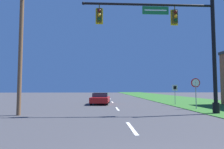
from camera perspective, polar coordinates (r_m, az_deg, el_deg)
grass_verge_right at (r=34.73m, az=17.10°, el=-6.59°), size 10.00×110.00×0.04m
road_center_line at (r=24.72m, az=0.11°, el=-7.92°), size 0.16×34.80×0.01m
signal_mast at (r=14.65m, az=19.62°, el=9.39°), size 9.27×0.47×8.27m
car_ahead at (r=21.88m, az=-3.31°, el=-6.85°), size 2.19×4.55×1.19m
stop_sign at (r=17.96m, az=22.79°, el=-3.15°), size 0.76×0.07×2.50m
route_sign_post at (r=21.61m, az=17.53°, el=-4.26°), size 0.55×0.06×2.03m
utility_pole_near at (r=14.39m, az=-24.59°, el=8.94°), size 1.80×0.26×9.35m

